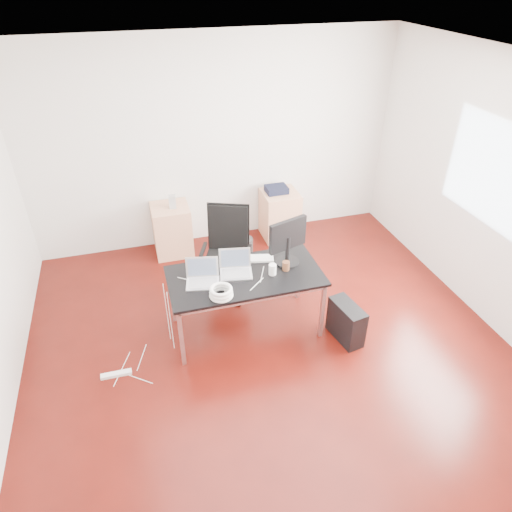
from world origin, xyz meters
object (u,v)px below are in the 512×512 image
object	(u,v)px
office_chair	(227,248)
filing_cabinet_left	(172,230)
desk	(245,279)
pc_tower	(346,322)
filing_cabinet_right	(280,215)

from	to	relation	value
office_chair	filing_cabinet_left	size ratio (longest dim) A/B	1.54
desk	filing_cabinet_left	bearing A→B (deg)	107.07
pc_tower	office_chair	bearing A→B (deg)	119.76
filing_cabinet_left	pc_tower	world-z (taller)	filing_cabinet_left
desk	filing_cabinet_right	distance (m)	2.10
filing_cabinet_left	pc_tower	bearing A→B (deg)	-55.61
filing_cabinet_right	pc_tower	size ratio (longest dim) A/B	1.56
filing_cabinet_right	pc_tower	bearing A→B (deg)	-90.29
pc_tower	filing_cabinet_right	bearing A→B (deg)	79.45
filing_cabinet_left	pc_tower	distance (m)	2.75
desk	office_chair	xyz separation A→B (m)	(-0.02, 0.76, -0.07)
desk	pc_tower	size ratio (longest dim) A/B	3.56
office_chair	pc_tower	bearing A→B (deg)	-28.13
office_chair	filing_cabinet_right	distance (m)	1.50
desk	office_chair	distance (m)	0.76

